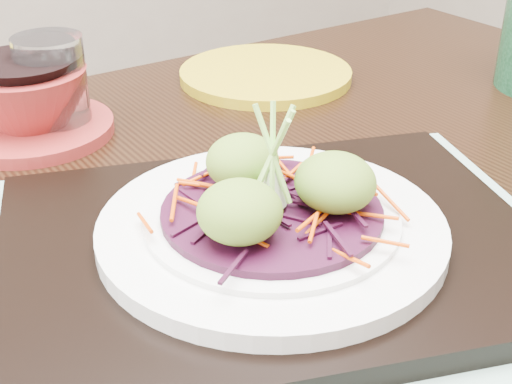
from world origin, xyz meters
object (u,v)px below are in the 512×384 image
serving_tray (271,247)px  terracotta_bowl_set (29,106)px  white_plate (272,227)px  yellow_plate (266,74)px  water_glass (53,85)px  dining_table (249,345)px

serving_tray → terracotta_bowl_set: terracotta_bowl_set is taller
white_plate → yellow_plate: size_ratio=1.20×
water_glass → yellow_plate: water_glass is taller
dining_table → water_glass: water_glass is taller
yellow_plate → dining_table: bearing=-124.4°
serving_tray → white_plate: size_ratio=1.54×
yellow_plate → water_glass: bearing=-176.2°
dining_table → yellow_plate: bearing=53.1°
serving_tray → terracotta_bowl_set: 0.31m
white_plate → terracotta_bowl_set: (-0.08, 0.30, 0.00)m
water_glass → terracotta_bowl_set: size_ratio=0.48×
serving_tray → yellow_plate: bearing=75.8°
water_glass → terracotta_bowl_set: water_glass is taller
water_glass → terracotta_bowl_set: 0.03m
water_glass → yellow_plate: (0.25, 0.02, -0.04)m
white_plate → water_glass: 0.30m
water_glass → yellow_plate: 0.25m
yellow_plate → serving_tray: bearing=-121.7°
yellow_plate → terracotta_bowl_set: bearing=-177.1°
serving_tray → yellow_plate: serving_tray is taller
dining_table → serving_tray: size_ratio=3.39×
white_plate → water_glass: water_glass is taller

